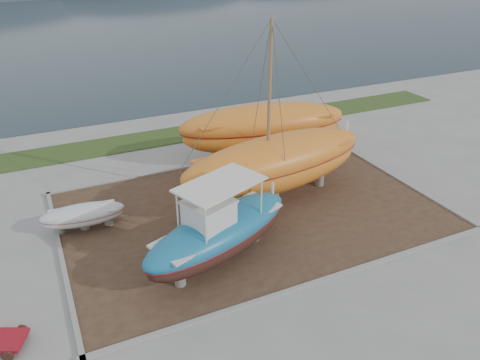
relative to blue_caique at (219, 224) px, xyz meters
name	(u,v)px	position (x,y,z in m)	size (l,w,h in m)	color
ground	(292,254)	(3.01, -0.88, -1.88)	(140.00, 140.00, 0.00)	gray
dirt_patch	(251,211)	(3.01, 3.12, -1.85)	(18.00, 12.00, 0.06)	#422D1E
curb_frame	(251,210)	(3.01, 3.12, -1.80)	(18.60, 12.60, 0.15)	gray
grass_strip	(179,134)	(3.01, 14.62, -1.84)	(44.00, 3.00, 0.08)	#284219
sea	(74,24)	(3.01, 69.12, -1.88)	(260.00, 100.00, 0.04)	#1A2E35
blue_caique	(219,224)	(0.00, 0.00, 0.00)	(7.55, 2.36, 3.64)	#186D99
white_dinghy	(83,218)	(-4.81, 4.99, -1.25)	(3.82, 1.43, 1.15)	silver
orange_sailboat	(278,117)	(4.63, 3.61, 2.74)	(10.62, 3.13, 9.13)	orange
orange_bare_hull	(264,133)	(6.46, 8.45, -0.12)	(10.38, 3.11, 3.40)	orange
red_trailer	(0,343)	(-8.51, -1.22, -1.70)	(2.52, 1.26, 0.36)	#A3121F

